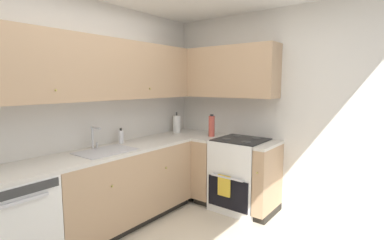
{
  "coord_description": "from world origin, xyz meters",
  "views": [
    {
      "loc": [
        -1.62,
        -1.36,
        1.61
      ],
      "look_at": [
        0.99,
        0.66,
        1.2
      ],
      "focal_mm": 26.79,
      "sensor_mm": 36.0,
      "label": 1
    }
  ],
  "objects_px": {
    "paper_towel_roll": "(177,124)",
    "oil_bottle": "(212,126)",
    "dishwasher": "(10,227)",
    "oven_range": "(241,174)",
    "soap_bottle": "(121,137)"
  },
  "relations": [
    {
      "from": "paper_towel_roll",
      "to": "oil_bottle",
      "type": "relative_size",
      "value": 1.03
    },
    {
      "from": "paper_towel_roll",
      "to": "dishwasher",
      "type": "bearing_deg",
      "value": -176.02
    },
    {
      "from": "dishwasher",
      "to": "paper_towel_roll",
      "type": "bearing_deg",
      "value": 3.98
    },
    {
      "from": "oven_range",
      "to": "paper_towel_roll",
      "type": "height_order",
      "value": "paper_towel_roll"
    },
    {
      "from": "oven_range",
      "to": "paper_towel_roll",
      "type": "xyz_separation_m",
      "value": [
        -0.07,
        1.03,
        0.57
      ]
    },
    {
      "from": "oven_range",
      "to": "oil_bottle",
      "type": "distance_m",
      "value": 0.74
    },
    {
      "from": "dishwasher",
      "to": "oil_bottle",
      "type": "bearing_deg",
      "value": -10.19
    },
    {
      "from": "oven_range",
      "to": "soap_bottle",
      "type": "xyz_separation_m",
      "value": [
        -1.07,
        1.05,
        0.52
      ]
    },
    {
      "from": "paper_towel_roll",
      "to": "oil_bottle",
      "type": "distance_m",
      "value": 0.59
    },
    {
      "from": "dishwasher",
      "to": "soap_bottle",
      "type": "distance_m",
      "value": 1.43
    },
    {
      "from": "soap_bottle",
      "to": "dishwasher",
      "type": "bearing_deg",
      "value": -172.13
    },
    {
      "from": "dishwasher",
      "to": "soap_bottle",
      "type": "relative_size",
      "value": 4.69
    },
    {
      "from": "oil_bottle",
      "to": "dishwasher",
      "type": "bearing_deg",
      "value": 169.81
    },
    {
      "from": "dishwasher",
      "to": "oil_bottle",
      "type": "xyz_separation_m",
      "value": [
        2.36,
        -0.42,
        0.61
      ]
    },
    {
      "from": "oil_bottle",
      "to": "paper_towel_roll",
      "type": "bearing_deg",
      "value": 94.66
    }
  ]
}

